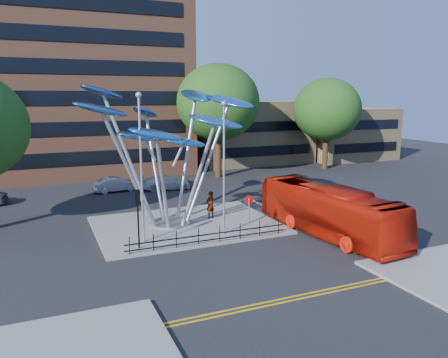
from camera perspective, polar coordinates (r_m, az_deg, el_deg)
name	(u,v)px	position (r m, az deg, el deg)	size (l,w,h in m)	color
ground	(237,252)	(25.05, 1.68, -9.57)	(120.00, 120.00, 0.00)	black
traffic_island	(186,225)	(29.97, -4.94, -5.99)	(12.00, 9.00, 0.15)	slate
double_yellow_near	(294,296)	(20.20, 9.11, -14.91)	(40.00, 0.12, 0.01)	gold
double_yellow_far	(298,299)	(19.97, 9.59, -15.24)	(40.00, 0.12, 0.01)	gold
brick_tower	(67,38)	(53.78, -19.80, 16.92)	(25.00, 15.00, 30.00)	brown
low_building_near	(251,132)	(57.65, 3.57, 6.11)	(15.00, 8.00, 8.00)	tan
low_building_far	(347,134)	(63.64, 15.79, 5.71)	(12.00, 8.00, 7.00)	tan
tree_right	(218,102)	(46.85, -0.77, 9.98)	(8.80, 8.80, 12.11)	black
tree_far	(327,110)	(53.80, 13.32, 8.82)	(8.00, 8.00, 10.81)	black
leaf_sculpture	(166,124)	(29.10, -7.60, 7.08)	(12.72, 9.54, 9.51)	#9EA0A5
street_lamp_left	(141,155)	(25.58, -10.82, 3.06)	(0.36, 0.36, 8.80)	#9EA0A5
street_lamp_right	(224,156)	(26.67, -0.01, 3.00)	(0.36, 0.36, 8.30)	#9EA0A5
traffic_light_island	(138,206)	(25.04, -11.21, -3.52)	(0.28, 0.18, 3.42)	black
no_entry_sign_island	(249,208)	(27.50, 3.27, -3.75)	(0.60, 0.10, 2.45)	#9EA0A5
pedestrian_railing_front	(209,237)	(25.97, -1.93, -7.53)	(10.00, 0.06, 1.00)	black
red_bus	(328,211)	(28.32, 13.42, -4.09)	(2.66, 11.37, 3.17)	#A91607
pedestrian	(210,205)	(31.04, -1.81, -3.37)	(0.71, 0.46, 1.94)	gray
parked_car_mid	(116,184)	(41.47, -13.93, -0.68)	(1.44, 4.13, 1.36)	#B3B6BB
parked_car_right	(166,183)	(41.55, -7.59, -0.46)	(1.85, 4.56, 1.32)	silver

